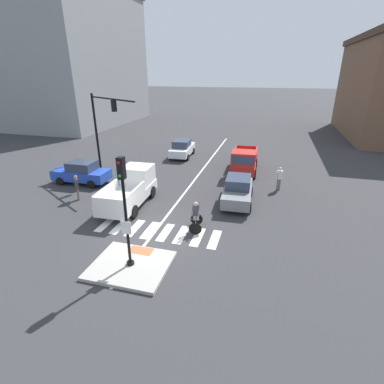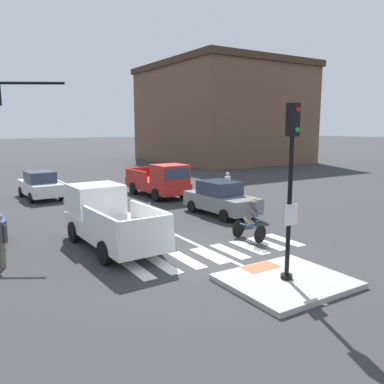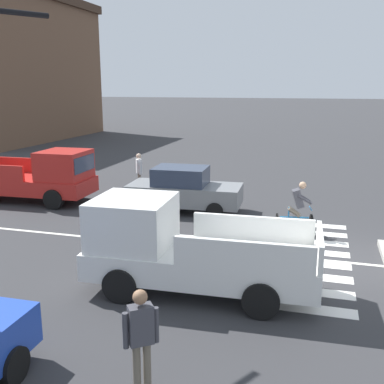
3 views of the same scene
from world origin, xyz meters
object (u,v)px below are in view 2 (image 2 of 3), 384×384
(signal_pole, at_px, (291,176))
(pedestrian_waiting_far_side, at_px, (228,184))
(pedestrian_at_curb_left, at_px, (0,236))
(car_grey_eastbound_mid, at_px, (221,198))
(pickup_truck_white_westbound_near, at_px, (108,219))
(cyclist, at_px, (251,218))
(pickup_truck_red_eastbound_far, at_px, (160,181))
(car_white_westbound_distant, at_px, (40,185))

(signal_pole, relative_size, pedestrian_waiting_far_side, 2.80)
(signal_pole, relative_size, pedestrian_at_curb_left, 2.80)
(car_grey_eastbound_mid, relative_size, pickup_truck_white_westbound_near, 0.81)
(cyclist, bearing_deg, pickup_truck_white_westbound_near, 154.36)
(cyclist, bearing_deg, pickup_truck_red_eastbound_far, 81.99)
(car_grey_eastbound_mid, bearing_deg, cyclist, -111.52)
(cyclist, bearing_deg, car_white_westbound_distant, 109.95)
(car_white_westbound_distant, height_order, car_grey_eastbound_mid, same)
(pickup_truck_red_eastbound_far, xyz_separation_m, cyclist, (-1.41, -10.03, -0.11))
(pickup_truck_red_eastbound_far, xyz_separation_m, pedestrian_waiting_far_side, (2.75, -3.09, 0.00))
(car_grey_eastbound_mid, height_order, pedestrian_at_curb_left, pedestrian_at_curb_left)
(car_white_westbound_distant, distance_m, pedestrian_waiting_far_side, 11.15)
(pickup_truck_white_westbound_near, xyz_separation_m, pickup_truck_red_eastbound_far, (6.14, 7.76, 0.00))
(car_white_westbound_distant, bearing_deg, cyclist, -70.05)
(car_grey_eastbound_mid, distance_m, pedestrian_at_curb_left, 10.23)
(pickup_truck_red_eastbound_far, height_order, cyclist, pickup_truck_red_eastbound_far)
(pedestrian_waiting_far_side, bearing_deg, pickup_truck_red_eastbound_far, 131.58)
(car_white_westbound_distant, height_order, pickup_truck_white_westbound_near, pickup_truck_white_westbound_near)
(pickup_truck_red_eastbound_far, bearing_deg, pedestrian_at_curb_left, -139.66)
(cyclist, distance_m, pedestrian_waiting_far_side, 8.09)
(car_grey_eastbound_mid, relative_size, pickup_truck_red_eastbound_far, 0.81)
(signal_pole, distance_m, cyclist, 4.69)
(pedestrian_at_curb_left, height_order, pedestrian_waiting_far_side, same)
(car_grey_eastbound_mid, height_order, pickup_truck_white_westbound_near, pickup_truck_white_westbound_near)
(car_grey_eastbound_mid, height_order, pedestrian_waiting_far_side, pedestrian_waiting_far_side)
(signal_pole, height_order, cyclist, signal_pole)
(pickup_truck_red_eastbound_far, xyz_separation_m, pedestrian_at_curb_left, (-9.72, -8.26, 0.00))
(signal_pole, relative_size, pickup_truck_red_eastbound_far, 0.91)
(pickup_truck_white_westbound_near, relative_size, pedestrian_at_curb_left, 3.10)
(pickup_truck_white_westbound_near, relative_size, cyclist, 3.08)
(car_white_westbound_distant, height_order, pickup_truck_red_eastbound_far, pickup_truck_red_eastbound_far)
(car_grey_eastbound_mid, height_order, cyclist, cyclist)
(signal_pole, bearing_deg, pickup_truck_red_eastbound_far, 76.52)
(car_grey_eastbound_mid, distance_m, pickup_truck_white_westbound_near, 6.64)
(signal_pole, height_order, pickup_truck_white_westbound_near, signal_pole)
(car_white_westbound_distant, bearing_deg, pickup_truck_red_eastbound_far, -28.55)
(pickup_truck_red_eastbound_far, bearing_deg, pedestrian_waiting_far_side, -48.42)
(signal_pole, xyz_separation_m, pickup_truck_red_eastbound_far, (3.30, 13.78, -1.99))
(signal_pole, distance_m, pickup_truck_red_eastbound_far, 14.31)
(car_white_westbound_distant, xyz_separation_m, pickup_truck_white_westbound_near, (0.15, -11.19, 0.17))
(car_white_westbound_distant, distance_m, pedestrian_at_curb_left, 12.18)
(car_white_westbound_distant, xyz_separation_m, cyclist, (4.89, -13.46, 0.06))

